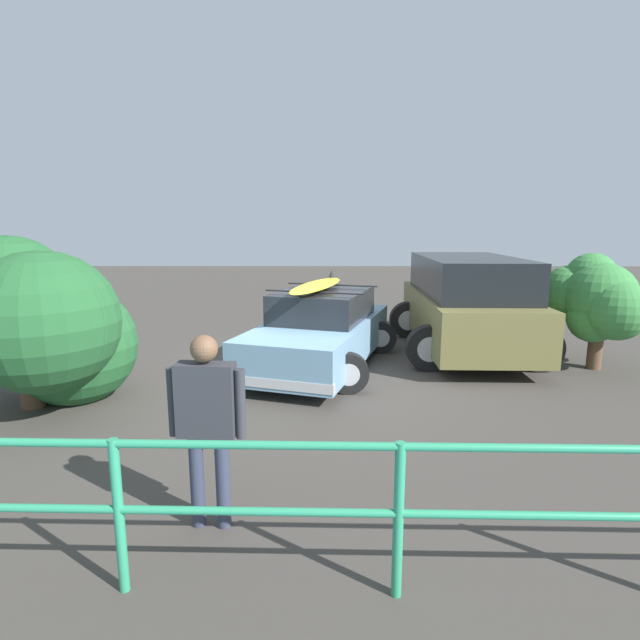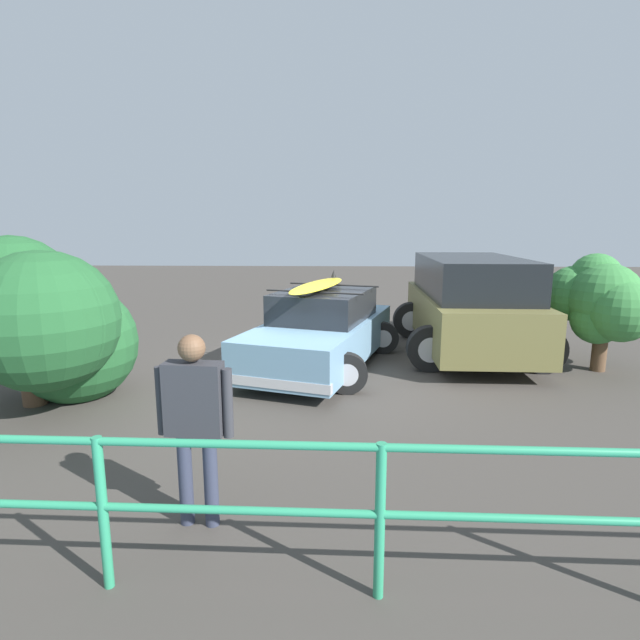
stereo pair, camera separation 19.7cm
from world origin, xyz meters
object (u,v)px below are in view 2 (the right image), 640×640
suv_car (470,304)px  person_bystander (195,413)px  bush_near_left (42,321)px  sedan_car (322,331)px  bush_near_right (602,301)px

suv_car → person_bystander: bearing=57.4°
suv_car → bush_near_left: 7.26m
suv_car → person_bystander: suv_car is taller
sedan_car → suv_car: 3.02m
suv_car → person_bystander: 6.91m
sedan_car → person_bystander: (0.89, 4.82, 0.35)m
bush_near_right → sedan_car: bearing=-1.3°
bush_near_left → bush_near_right: bearing=-166.9°
sedan_car → person_bystander: bearing=79.6°
sedan_car → bush_near_left: (3.74, 2.08, 0.56)m
person_bystander → bush_near_right: bearing=-140.1°
person_bystander → bush_near_right: size_ratio=0.82×
bush_near_left → bush_near_right: size_ratio=1.32×
person_bystander → suv_car: bearing=-122.6°
bush_near_left → bush_near_right: 8.72m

